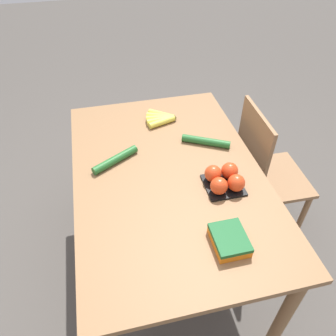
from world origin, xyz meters
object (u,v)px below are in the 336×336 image
(tomato_pack, at_px, (224,179))
(chair, at_px, (264,174))
(cucumber_far, at_px, (206,141))
(cucumber_near, at_px, (115,160))
(banana_bunch, at_px, (161,118))
(carrot_bag, at_px, (230,239))

(tomato_pack, bearing_deg, chair, 126.35)
(cucumber_far, bearing_deg, cucumber_near, -85.51)
(chair, distance_m, banana_bunch, 0.73)
(chair, bearing_deg, tomato_pack, 127.99)
(tomato_pack, height_order, cucumber_far, tomato_pack)
(banana_bunch, height_order, carrot_bag, carrot_bag)
(banana_bunch, relative_size, cucumber_far, 0.72)
(carrot_bag, bearing_deg, chair, 140.44)
(cucumber_near, relative_size, cucumber_far, 0.99)
(cucumber_near, bearing_deg, banana_bunch, 135.52)
(cucumber_far, bearing_deg, tomato_pack, -2.97)
(cucumber_near, distance_m, cucumber_far, 0.50)
(chair, distance_m, cucumber_near, 0.95)
(tomato_pack, xyz_separation_m, carrot_bag, (0.31, -0.09, -0.01))
(chair, height_order, cucumber_near, chair)
(banana_bunch, xyz_separation_m, carrot_bag, (0.91, 0.08, 0.01))
(tomato_pack, bearing_deg, banana_bunch, -163.88)
(banana_bunch, height_order, tomato_pack, tomato_pack)
(carrot_bag, height_order, cucumber_far, carrot_bag)
(banana_bunch, relative_size, cucumber_near, 0.73)
(chair, distance_m, tomato_pack, 0.63)
(chair, relative_size, banana_bunch, 5.21)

